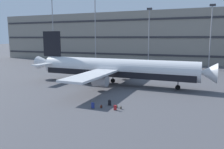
% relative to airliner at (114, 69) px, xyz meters
% --- Properties ---
extents(ground_plane, '(600.00, 600.00, 0.00)m').
position_rel_airliner_xyz_m(ground_plane, '(-0.52, -1.27, -3.28)').
color(ground_plane, '#4C4C51').
extents(terminal_structure, '(140.09, 14.53, 19.58)m').
position_rel_airliner_xyz_m(terminal_structure, '(-0.52, 48.23, 6.51)').
color(terminal_structure, gray).
rests_on(terminal_structure, ground_plane).
extents(airliner, '(38.48, 30.99, 10.94)m').
position_rel_airliner_xyz_m(airliner, '(0.00, 0.00, 0.00)').
color(airliner, silver).
rests_on(airliner, ground_plane).
extents(light_mast_far_left, '(1.80, 0.50, 25.65)m').
position_rel_airliner_xyz_m(light_mast_far_left, '(-41.17, 36.37, 11.29)').
color(light_mast_far_left, gray).
rests_on(light_mast_far_left, ground_plane).
extents(light_mast_left, '(1.80, 0.50, 26.43)m').
position_rel_airliner_xyz_m(light_mast_left, '(-21.77, 36.37, 11.69)').
color(light_mast_left, gray).
rests_on(light_mast_left, ground_plane).
extents(light_mast_center_left, '(1.80, 0.50, 19.74)m').
position_rel_airliner_xyz_m(light_mast_center_left, '(-1.01, 36.37, 8.25)').
color(light_mast_center_left, gray).
rests_on(light_mast_center_left, ground_plane).
extents(light_mast_center_right, '(1.80, 0.50, 19.96)m').
position_rel_airliner_xyz_m(light_mast_center_right, '(18.84, 36.37, 8.37)').
color(light_mast_center_right, gray).
rests_on(light_mast_center_right, ground_plane).
extents(suitcase_orange, '(0.43, 0.26, 1.00)m').
position_rel_airliner_xyz_m(suitcase_orange, '(3.12, -15.91, -2.85)').
color(suitcase_orange, navy).
rests_on(suitcase_orange, ground_plane).
extents(suitcase_silver, '(0.44, 0.30, 0.89)m').
position_rel_airliner_xyz_m(suitcase_silver, '(4.73, -13.84, -2.85)').
color(suitcase_silver, black).
rests_on(suitcase_silver, ground_plane).
extents(suitcase_black, '(0.38, 0.25, 0.88)m').
position_rel_airliner_xyz_m(suitcase_black, '(6.19, -15.50, -2.92)').
color(suitcase_black, '#B21E23').
rests_on(suitcase_black, ground_plane).
extents(backpack_navy, '(0.33, 0.36, 0.53)m').
position_rel_airliner_xyz_m(backpack_navy, '(4.14, -15.46, -3.04)').
color(backpack_navy, '#592619').
rests_on(backpack_navy, ground_plane).
extents(backpack_laid_flat, '(0.35, 0.30, 0.48)m').
position_rel_airliner_xyz_m(backpack_laid_flat, '(6.76, -14.80, -3.07)').
color(backpack_laid_flat, gray).
rests_on(backpack_laid_flat, ground_plane).
extents(backpack_scuffed, '(0.37, 0.38, 0.46)m').
position_rel_airliner_xyz_m(backpack_scuffed, '(5.99, -14.41, -3.08)').
color(backpack_scuffed, '#264C26').
rests_on(backpack_scuffed, ground_plane).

